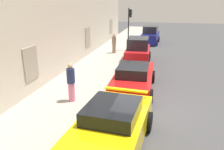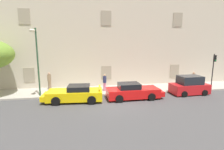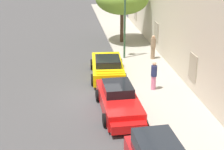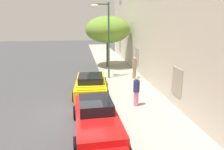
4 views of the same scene
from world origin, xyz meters
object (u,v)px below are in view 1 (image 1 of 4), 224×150
traffic_light (129,22)px  pedestrian_admiring (71,82)px  sportscar_yellow_flank (134,78)px  hatchback_distant (150,36)px  hatchback_parked (138,51)px  pedestrian_bystander (114,43)px  sportscar_red_lead (107,135)px

traffic_light → pedestrian_admiring: traffic_light is taller
sportscar_yellow_flank → hatchback_distant: 13.49m
hatchback_parked → pedestrian_bystander: bearing=50.2°
traffic_light → pedestrian_bystander: bearing=145.7°
hatchback_parked → pedestrian_admiring: pedestrian_admiring is taller
hatchback_distant → pedestrian_admiring: 16.02m
traffic_light → sportscar_red_lead: bearing=-173.5°
hatchback_distant → hatchback_parked: bearing=177.3°
sportscar_yellow_flank → hatchback_distant: hatchback_distant is taller
traffic_light → pedestrian_admiring: (-11.31, 0.73, -1.59)m
sportscar_yellow_flank → pedestrian_admiring: bearing=134.6°
traffic_light → pedestrian_bystander: (-1.50, 1.02, -1.63)m
hatchback_distant → traffic_light: (-4.54, 1.57, 1.79)m
sportscar_red_lead → hatchback_parked: bearing=2.3°
traffic_light → pedestrian_admiring: 11.45m
hatchback_parked → traffic_light: bearing=19.7°
hatchback_distant → traffic_light: size_ratio=1.05×
pedestrian_bystander → sportscar_red_lead: bearing=-168.3°
hatchback_parked → sportscar_yellow_flank: bearing=-175.1°
sportscar_red_lead → pedestrian_admiring: bearing=38.5°
sportscar_red_lead → pedestrian_admiring: 3.81m
hatchback_distant → pedestrian_bystander: hatchback_distant is taller
sportscar_red_lead → pedestrian_bystander: pedestrian_bystander is taller
traffic_light → sportscar_yellow_flank: bearing=-169.3°
hatchback_distant → pedestrian_bystander: 6.58m
sportscar_yellow_flank → hatchback_parked: 5.61m
sportscar_red_lead → pedestrian_admiring: size_ratio=2.95×
hatchback_distant → pedestrian_admiring: (-15.86, 2.29, 0.20)m
hatchback_distant → pedestrian_admiring: bearing=171.8°
sportscar_red_lead → hatchback_distant: hatchback_distant is taller
sportscar_yellow_flank → hatchback_distant: (13.48, 0.12, 0.21)m
pedestrian_admiring → pedestrian_bystander: (9.81, 0.30, -0.05)m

